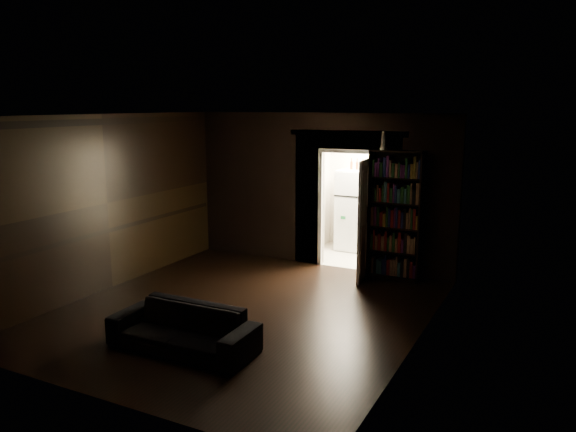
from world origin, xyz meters
name	(u,v)px	position (x,y,z in m)	size (l,w,h in m)	color
ground	(243,312)	(0.00, 0.00, 0.00)	(5.50, 5.50, 0.00)	black
room_walls	(276,187)	(-0.01, 1.07, 1.68)	(5.02, 5.61, 2.84)	black
kitchen_alcove	(366,194)	(0.50, 3.87, 1.21)	(2.20, 1.80, 2.60)	beige
sofa	(183,322)	(0.01, -1.40, 0.35)	(1.84, 0.79, 0.71)	black
bookshelf	(395,216)	(1.48, 2.55, 1.10)	(0.90, 0.32, 2.20)	black
refrigerator	(357,210)	(0.24, 4.11, 0.82)	(0.74, 0.68, 1.65)	white
door	(364,220)	(1.02, 2.31, 1.02)	(0.85, 0.05, 2.05)	white
figurine	(383,141)	(1.24, 2.51, 2.36)	(0.10, 0.10, 0.31)	white
bottles	(363,164)	(0.33, 4.11, 1.77)	(0.57, 0.07, 0.23)	black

